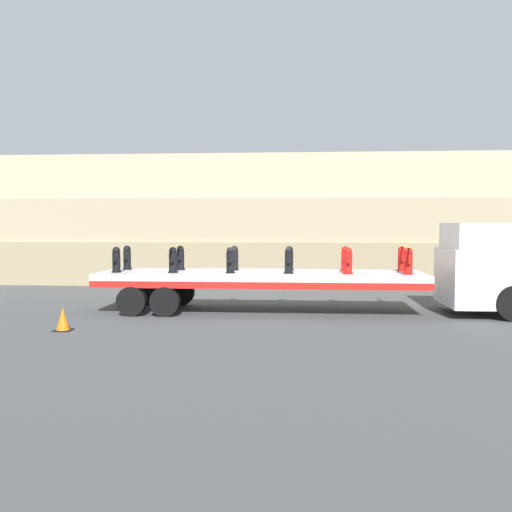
{
  "coord_description": "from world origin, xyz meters",
  "views": [
    {
      "loc": [
        1.21,
        -17.43,
        2.71
      ],
      "look_at": [
        -0.14,
        0.0,
        1.72
      ],
      "focal_mm": 40.0,
      "sensor_mm": 36.0,
      "label": 1
    }
  ],
  "objects_px": {
    "fire_hydrant_red_far_5": "(402,259)",
    "traffic_cone": "(63,320)",
    "fire_hydrant_black_far_2": "(235,258)",
    "fire_hydrant_red_near_4": "(348,261)",
    "fire_hydrant_black_far_1": "(180,258)",
    "fire_hydrant_red_far_4": "(345,259)",
    "fire_hydrant_black_near_0": "(116,260)",
    "fire_hydrant_black_far_0": "(127,258)",
    "fire_hydrant_black_far_3": "(289,259)",
    "fire_hydrant_black_near_2": "(230,261)",
    "fire_hydrant_red_near_5": "(408,261)",
    "truck_cab": "(487,268)",
    "flatbed_trailer": "(245,279)",
    "fire_hydrant_black_near_3": "(289,261)",
    "fire_hydrant_black_near_1": "(173,260)"
  },
  "relations": [
    {
      "from": "fire_hydrant_red_far_5",
      "to": "traffic_cone",
      "type": "xyz_separation_m",
      "value": [
        -9.14,
        -4.1,
        -1.32
      ]
    },
    {
      "from": "fire_hydrant_black_far_2",
      "to": "fire_hydrant_red_near_4",
      "type": "relative_size",
      "value": 1.0
    },
    {
      "from": "fire_hydrant_black_far_1",
      "to": "fire_hydrant_red_near_4",
      "type": "relative_size",
      "value": 1.0
    },
    {
      "from": "fire_hydrant_black_far_1",
      "to": "fire_hydrant_red_far_4",
      "type": "distance_m",
      "value": 5.24
    },
    {
      "from": "fire_hydrant_black_near_0",
      "to": "fire_hydrant_red_far_4",
      "type": "height_order",
      "value": "same"
    },
    {
      "from": "fire_hydrant_black_far_0",
      "to": "fire_hydrant_red_far_5",
      "type": "xyz_separation_m",
      "value": [
        8.73,
        0.0,
        0.0
      ]
    },
    {
      "from": "fire_hydrant_red_near_4",
      "to": "fire_hydrant_red_far_5",
      "type": "xyz_separation_m",
      "value": [
        1.75,
        1.08,
        0.0
      ]
    },
    {
      "from": "fire_hydrant_red_far_5",
      "to": "fire_hydrant_black_far_3",
      "type": "bearing_deg",
      "value": 180.0
    },
    {
      "from": "fire_hydrant_black_far_0",
      "to": "fire_hydrant_red_near_4",
      "type": "bearing_deg",
      "value": -8.83
    },
    {
      "from": "fire_hydrant_black_far_1",
      "to": "fire_hydrant_black_far_3",
      "type": "xyz_separation_m",
      "value": [
        3.49,
        0.0,
        0.0
      ]
    },
    {
      "from": "fire_hydrant_black_near_2",
      "to": "fire_hydrant_red_far_4",
      "type": "xyz_separation_m",
      "value": [
        3.49,
        1.08,
        0.0
      ]
    },
    {
      "from": "fire_hydrant_black_far_0",
      "to": "fire_hydrant_red_far_4",
      "type": "relative_size",
      "value": 1.0
    },
    {
      "from": "fire_hydrant_black_far_1",
      "to": "fire_hydrant_red_far_4",
      "type": "relative_size",
      "value": 1.0
    },
    {
      "from": "fire_hydrant_black_near_2",
      "to": "fire_hydrant_red_near_5",
      "type": "xyz_separation_m",
      "value": [
        5.24,
        0.0,
        0.0
      ]
    },
    {
      "from": "fire_hydrant_black_far_2",
      "to": "fire_hydrant_red_near_5",
      "type": "bearing_deg",
      "value": -11.7
    },
    {
      "from": "truck_cab",
      "to": "fire_hydrant_black_near_2",
      "type": "height_order",
      "value": "truck_cab"
    },
    {
      "from": "fire_hydrant_black_far_1",
      "to": "fire_hydrant_red_far_5",
      "type": "distance_m",
      "value": 6.98
    },
    {
      "from": "fire_hydrant_black_far_0",
      "to": "fire_hydrant_red_near_5",
      "type": "height_order",
      "value": "same"
    },
    {
      "from": "flatbed_trailer",
      "to": "traffic_cone",
      "type": "bearing_deg",
      "value": -140.38
    },
    {
      "from": "fire_hydrant_black_far_1",
      "to": "fire_hydrant_red_near_4",
      "type": "height_order",
      "value": "same"
    },
    {
      "from": "fire_hydrant_black_far_3",
      "to": "fire_hydrant_red_near_4",
      "type": "relative_size",
      "value": 1.0
    },
    {
      "from": "fire_hydrant_black_near_3",
      "to": "traffic_cone",
      "type": "bearing_deg",
      "value": -151.93
    },
    {
      "from": "fire_hydrant_black_near_3",
      "to": "fire_hydrant_red_near_5",
      "type": "distance_m",
      "value": 3.49
    },
    {
      "from": "fire_hydrant_black_near_3",
      "to": "fire_hydrant_black_far_3",
      "type": "relative_size",
      "value": 1.0
    },
    {
      "from": "fire_hydrant_black_near_1",
      "to": "fire_hydrant_red_near_5",
      "type": "distance_m",
      "value": 6.98
    },
    {
      "from": "fire_hydrant_black_far_2",
      "to": "fire_hydrant_black_near_3",
      "type": "distance_m",
      "value": 2.05
    },
    {
      "from": "truck_cab",
      "to": "fire_hydrant_black_near_0",
      "type": "bearing_deg",
      "value": -177.21
    },
    {
      "from": "fire_hydrant_black_near_0",
      "to": "fire_hydrant_black_far_2",
      "type": "relative_size",
      "value": 1.0
    },
    {
      "from": "flatbed_trailer",
      "to": "traffic_cone",
      "type": "height_order",
      "value": "flatbed_trailer"
    },
    {
      "from": "flatbed_trailer",
      "to": "truck_cab",
      "type": "bearing_deg",
      "value": 0.0
    },
    {
      "from": "fire_hydrant_black_near_0",
      "to": "fire_hydrant_black_near_1",
      "type": "height_order",
      "value": "same"
    },
    {
      "from": "fire_hydrant_red_near_5",
      "to": "flatbed_trailer",
      "type": "bearing_deg",
      "value": 173.62
    },
    {
      "from": "fire_hydrant_black_near_0",
      "to": "fire_hydrant_red_near_5",
      "type": "distance_m",
      "value": 8.73
    },
    {
      "from": "fire_hydrant_black_far_0",
      "to": "fire_hydrant_black_far_2",
      "type": "height_order",
      "value": "same"
    },
    {
      "from": "fire_hydrant_black_near_1",
      "to": "fire_hydrant_black_far_1",
      "type": "xyz_separation_m",
      "value": [
        0.0,
        1.08,
        0.0
      ]
    },
    {
      "from": "traffic_cone",
      "to": "flatbed_trailer",
      "type": "bearing_deg",
      "value": 39.62
    },
    {
      "from": "flatbed_trailer",
      "to": "fire_hydrant_black_near_0",
      "type": "xyz_separation_m",
      "value": [
        -3.88,
        -0.54,
        0.59
      ]
    },
    {
      "from": "flatbed_trailer",
      "to": "fire_hydrant_black_near_1",
      "type": "height_order",
      "value": "fire_hydrant_black_near_1"
    },
    {
      "from": "fire_hydrant_red_far_4",
      "to": "fire_hydrant_black_near_3",
      "type": "bearing_deg",
      "value": -148.15
    },
    {
      "from": "truck_cab",
      "to": "fire_hydrant_black_far_2",
      "type": "height_order",
      "value": "truck_cab"
    },
    {
      "from": "fire_hydrant_black_near_2",
      "to": "flatbed_trailer",
      "type": "bearing_deg",
      "value": 54.2
    },
    {
      "from": "fire_hydrant_black_far_0",
      "to": "fire_hydrant_black_near_3",
      "type": "distance_m",
      "value": 5.35
    },
    {
      "from": "fire_hydrant_black_far_0",
      "to": "fire_hydrant_black_far_3",
      "type": "height_order",
      "value": "same"
    },
    {
      "from": "fire_hydrant_black_far_2",
      "to": "fire_hydrant_red_far_4",
      "type": "xyz_separation_m",
      "value": [
        3.49,
        0.0,
        0.0
      ]
    },
    {
      "from": "fire_hydrant_red_far_5",
      "to": "truck_cab",
      "type": "bearing_deg",
      "value": -12.68
    },
    {
      "from": "fire_hydrant_black_far_3",
      "to": "fire_hydrant_red_far_5",
      "type": "height_order",
      "value": "same"
    },
    {
      "from": "fire_hydrant_black_far_0",
      "to": "fire_hydrant_black_far_2",
      "type": "relative_size",
      "value": 1.0
    },
    {
      "from": "fire_hydrant_black_far_0",
      "to": "fire_hydrant_black_far_1",
      "type": "distance_m",
      "value": 1.75
    },
    {
      "from": "fire_hydrant_black_far_3",
      "to": "fire_hydrant_red_far_4",
      "type": "height_order",
      "value": "same"
    },
    {
      "from": "fire_hydrant_red_far_4",
      "to": "fire_hydrant_black_far_3",
      "type": "bearing_deg",
      "value": 180.0
    }
  ]
}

